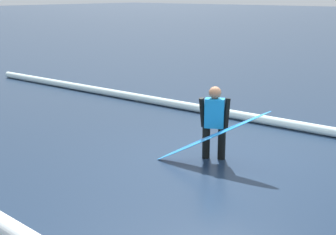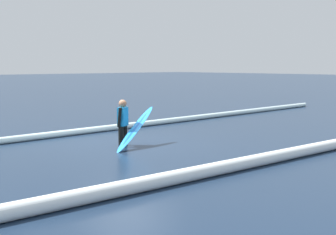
# 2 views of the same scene
# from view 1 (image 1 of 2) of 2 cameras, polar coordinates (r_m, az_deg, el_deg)

# --- Properties ---
(ground_plane) EXTENTS (183.73, 183.73, 0.00)m
(ground_plane) POSITION_cam_1_polar(r_m,az_deg,el_deg) (9.07, 7.81, -4.68)
(ground_plane) COLOR #192A41
(surfer) EXTENTS (0.47, 0.37, 1.32)m
(surfer) POSITION_cam_1_polar(r_m,az_deg,el_deg) (8.82, 5.36, -0.19)
(surfer) COLOR black
(surfer) RESTS_ON ground_plane
(surfboard) EXTENTS (1.95, 1.00, 1.08)m
(surfboard) POSITION_cam_1_polar(r_m,az_deg,el_deg) (8.50, 5.03, -2.17)
(surfboard) COLOR #268CE5
(surfboard) RESTS_ON ground_plane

